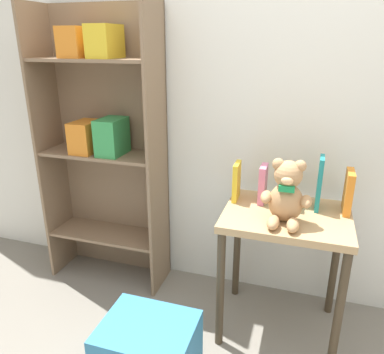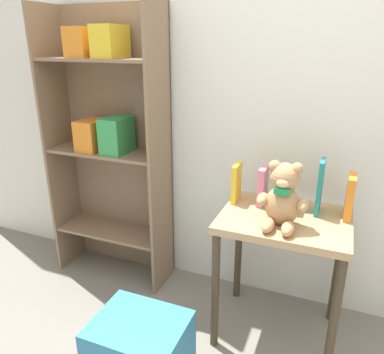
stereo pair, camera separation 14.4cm
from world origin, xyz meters
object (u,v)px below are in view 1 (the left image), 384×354
Objects in this scene: display_table at (285,234)px; teddy_bear at (286,194)px; book_standing_teal at (319,183)px; book_standing_green at (290,188)px; storage_bin at (148,351)px; bookshelf_side at (104,136)px; book_standing_yellow at (237,181)px; book_standing_orange at (348,192)px; book_standing_pink at (263,184)px.

display_table is 0.27m from teddy_bear.
display_table is 0.30m from book_standing_teal.
storage_bin is (-0.53, -0.61, -0.63)m from book_standing_green.
book_standing_green is 1.03m from storage_bin.
book_standing_yellow is at bearing -7.43° from bookshelf_side.
teddy_bear is 1.44× the size of book_standing_orange.
book_standing_green is 0.14m from book_standing_teal.
display_table is (1.10, -0.21, -0.37)m from bookshelf_side.
display_table is 0.36m from book_standing_orange.
book_standing_yellow is 0.48× the size of storage_bin.
book_standing_pink reaches higher than storage_bin.
book_standing_green is at bearing 49.09° from storage_bin.
storage_bin is (-0.67, -0.61, -0.67)m from book_standing_teal.
storage_bin is at bearing -114.83° from book_standing_yellow.
storage_bin is (-0.26, -0.61, -0.63)m from book_standing_yellow.
book_standing_yellow is 0.41m from book_standing_teal.
display_table is 3.68× the size of book_standing_green.
book_standing_yellow is at bearing 159.99° from display_table.
book_standing_pink is (0.97, -0.10, -0.15)m from bookshelf_side.
storage_bin is at bearing -141.76° from teddy_bear.
book_standing_yellow is at bearing 143.82° from teddy_bear.
book_standing_pink is at bearing -179.75° from book_standing_green.
book_standing_pink is at bearing -6.17° from bookshelf_side.
book_standing_pink is 1.07× the size of book_standing_green.
teddy_bear is at bearing -56.46° from book_standing_pink.
book_standing_yellow is (-0.27, 0.10, 0.21)m from display_table.
display_table is 0.27m from book_standing_pink.
book_standing_yellow is 1.08× the size of book_standing_green.
book_standing_yellow is 1.01× the size of book_standing_pink.
book_standing_green is 0.89× the size of book_standing_orange.
teddy_bear is at bearing -124.80° from book_standing_teal.
book_standing_green is at bearing -178.80° from book_standing_orange.
teddy_bear is at bearing -92.69° from book_standing_green.
book_standing_teal is (0.27, 0.00, 0.04)m from book_standing_pink.
teddy_bear is at bearing -15.43° from bookshelf_side.
book_standing_teal is at bearing -177.52° from book_standing_orange.
bookshelf_side is 9.04× the size of book_standing_green.
book_standing_pink is (0.14, 0.00, -0.00)m from book_standing_yellow.
teddy_bear is 0.24m from book_standing_teal.
bookshelf_side reaches higher than book_standing_orange.
book_standing_green is at bearing -179.65° from book_standing_teal.
bookshelf_side is at bearing 128.59° from storage_bin.
storage_bin is at bearing -122.49° from book_standing_pink.
bookshelf_side reaches higher than book_standing_green.
teddy_bear is at bearing -143.40° from book_standing_orange.
book_standing_orange is (0.41, 0.01, 0.01)m from book_standing_pink.
teddy_bear is 1.62× the size of book_standing_green.
book_standing_teal is 0.64× the size of storage_bin.
book_standing_green is at bearing 1.36° from book_standing_pink.
teddy_bear is at bearing 38.24° from storage_bin.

